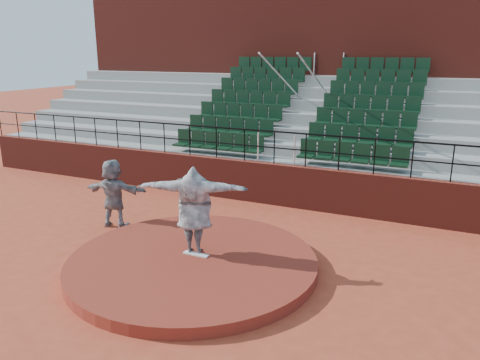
% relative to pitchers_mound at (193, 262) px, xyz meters
% --- Properties ---
extents(ground, '(90.00, 90.00, 0.00)m').
position_rel_pitchers_mound_xyz_m(ground, '(0.00, 0.00, -0.12)').
color(ground, '#AE4127').
rests_on(ground, ground).
extents(pitchers_mound, '(5.50, 5.50, 0.25)m').
position_rel_pitchers_mound_xyz_m(pitchers_mound, '(0.00, 0.00, 0.00)').
color(pitchers_mound, maroon).
rests_on(pitchers_mound, ground).
extents(pitching_rubber, '(0.60, 0.15, 0.03)m').
position_rel_pitchers_mound_xyz_m(pitching_rubber, '(0.00, 0.15, 0.14)').
color(pitching_rubber, white).
rests_on(pitching_rubber, pitchers_mound).
extents(boundary_wall, '(24.00, 0.30, 1.30)m').
position_rel_pitchers_mound_xyz_m(boundary_wall, '(0.00, 5.00, 0.53)').
color(boundary_wall, maroon).
rests_on(boundary_wall, ground).
extents(wall_railing, '(24.04, 0.05, 1.03)m').
position_rel_pitchers_mound_xyz_m(wall_railing, '(0.00, 5.00, 1.90)').
color(wall_railing, black).
rests_on(wall_railing, boundary_wall).
extents(seating_deck, '(24.00, 5.97, 4.63)m').
position_rel_pitchers_mound_xyz_m(seating_deck, '(0.00, 8.65, 1.32)').
color(seating_deck, gray).
rests_on(seating_deck, ground).
extents(press_box_facade, '(24.00, 3.00, 7.10)m').
position_rel_pitchers_mound_xyz_m(press_box_facade, '(0.00, 12.60, 3.43)').
color(press_box_facade, maroon).
rests_on(press_box_facade, ground).
extents(pitcher, '(2.54, 1.34, 1.99)m').
position_rel_pitchers_mound_xyz_m(pitcher, '(-0.11, 0.31, 1.12)').
color(pitcher, black).
rests_on(pitcher, pitchers_mound).
extents(fielder, '(1.82, 0.88, 1.88)m').
position_rel_pitchers_mound_xyz_m(fielder, '(-3.25, 1.35, 0.82)').
color(fielder, black).
rests_on(fielder, ground).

